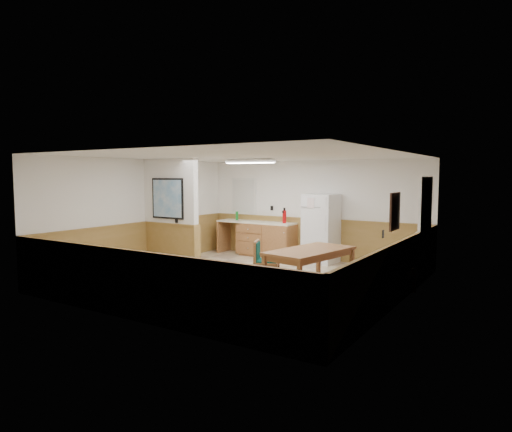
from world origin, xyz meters
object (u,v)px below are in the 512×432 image
Objects in this scene: refrigerator at (321,228)px; dining_table at (310,254)px; dining_bench at (387,280)px; dining_chair at (262,259)px; fire_extinguisher at (284,216)px; soap_bottle at (237,216)px.

dining_table is (0.92, -2.54, -0.18)m from refrigerator.
refrigerator is at bearing 141.66° from dining_bench.
dining_chair is 2.96m from fire_extinguisher.
dining_table is 1.47m from dining_bench.
refrigerator is 3.52m from dining_bench.
dining_table is 1.10× the size of dining_bench.
fire_extinguisher reaches higher than soap_bottle.
fire_extinguisher is at bearing -179.60° from refrigerator.
dining_chair is at bearing -87.25° from refrigerator.
dining_table is at bearing -66.29° from refrigerator.
dining_chair is at bearing -90.78° from fire_extinguisher.
dining_bench is at bearing -20.07° from dining_chair.
dining_bench is (2.36, -2.56, -0.49)m from refrigerator.
dining_bench is 7.42× the size of soap_bottle.
dining_bench is 2.42m from dining_chair.
soap_bottle is at bearing 160.61° from dining_bench.
refrigerator is 1.08m from fire_extinguisher.
refrigerator is 7.03× the size of soap_bottle.
dining_table is at bearing -15.39° from dining_chair.
soap_bottle reaches higher than dining_table.
soap_bottle reaches higher than dining_bench.
fire_extinguisher is (-1.05, 0.06, 0.24)m from refrigerator.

